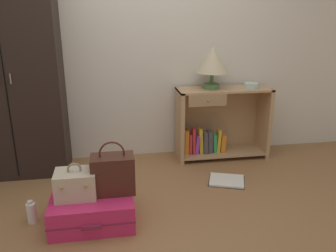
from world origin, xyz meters
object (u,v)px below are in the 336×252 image
Objects in this scene: wardrobe at (11,74)px; suitcase_large at (93,208)px; table_lamp at (212,61)px; bowl at (251,85)px; train_case at (76,184)px; handbag at (113,174)px; bottle at (31,213)px; bookshelf at (218,124)px; open_book_on_floor at (227,181)px.

suitcase_large is at bearing -54.84° from wardrobe.
wardrobe is at bearing -178.42° from table_lamp.
train_case is (-1.77, -1.04, -0.48)m from bowl.
handbag is 2.23× the size of bottle.
wardrobe is 2.40m from bowl.
suitcase_large is (-1.24, -1.09, -0.95)m from table_lamp.
bookshelf is 2.39× the size of handbag.
train_case is (-1.35, -1.09, -0.74)m from table_lamp.
open_book_on_floor is at bearing -126.29° from bowl.
train_case is at bearing -141.15° from table_lamp.
bookshelf is 0.54m from bowl.
handbag is 0.70m from bottle.
open_book_on_floor is (-0.10, -0.63, -0.37)m from bookshelf.
wardrobe is 1.36m from bottle.
bottle is at bearing -166.58° from open_book_on_floor.
train_case is 0.72× the size of handbag.
train_case is at bearing 178.87° from suitcase_large.
bowl is 0.38× the size of handbag.
handbag reaches higher than train_case.
handbag is (0.89, -1.01, -0.61)m from wardrobe.
table_lamp reaches higher than handbag.
table_lamp is at bearing 31.26° from bottle.
wardrobe reaches higher than train_case.
train_case reaches higher than suitcase_large.
train_case is at bearing -161.20° from open_book_on_floor.
open_book_on_floor is (1.35, 0.46, -0.32)m from train_case.
table_lamp is 2.22m from bottle.
bowl is at bearing 34.14° from handbag.
bowl is at bearing 0.15° from wardrobe.
table_lamp is 1.06× the size of handbag.
table_lamp is 1.23m from open_book_on_floor.
train_case is 0.72× the size of open_book_on_floor.
bowl is at bearing 24.86° from bottle.
handbag is at bearing -135.22° from table_lamp.
bookshelf is 1.58m from handbag.
train_case is at bearing -143.00° from bookshelf.
bowl reaches higher than train_case.
open_book_on_floor is at bearing -90.05° from table_lamp.
bottle is at bearing 171.52° from train_case.
suitcase_large is 1.50× the size of open_book_on_floor.
open_book_on_floor is (1.24, 0.46, -0.10)m from suitcase_large.
bottle is 0.45× the size of open_book_on_floor.
suitcase_large is at bearing -1.13° from train_case.
open_book_on_floor is at bearing -16.27° from wardrobe.
bowl is 2.45m from bottle.
bookshelf is 3.32× the size of train_case.
train_case is 1.46m from open_book_on_floor.
table_lamp is at bearing -178.35° from bookshelf.
bowl is 0.37× the size of open_book_on_floor.
bowl is at bearing 53.71° from open_book_on_floor.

